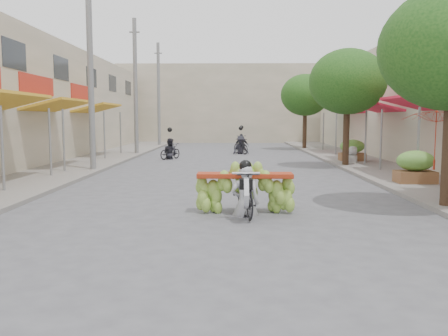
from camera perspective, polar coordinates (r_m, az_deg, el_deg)
ground at (r=7.57m, az=-1.20°, el=-10.80°), size 120.00×120.00×0.00m
sidewalk_left at (r=23.50m, az=-17.15°, el=0.54°), size 4.00×60.00×0.12m
sidewalk_right at (r=23.34m, az=17.63°, el=0.48°), size 4.00×60.00×0.12m
far_building at (r=45.27m, az=0.54°, el=7.66°), size 20.00×6.00×7.00m
utility_pole_mid at (r=20.15m, az=-15.77°, el=11.01°), size 0.60×0.24×8.00m
utility_pole_far at (r=28.87m, az=-10.60°, el=9.55°), size 0.60×0.24×8.00m
utility_pole_back at (r=37.72m, az=-7.86°, el=8.74°), size 0.60×0.24×8.00m
street_tree_mid at (r=21.92m, az=14.64°, el=9.98°), size 3.40×3.40×5.25m
street_tree_far at (r=33.68m, az=9.75°, el=8.63°), size 3.40×3.40×5.25m
produce_crate_mid at (r=16.43m, az=22.04°, el=0.41°), size 1.20×0.88×1.16m
produce_crate_far at (r=24.04m, az=15.17°, el=2.27°), size 1.20×0.88×1.16m
banana_motorbike at (r=10.74m, az=2.55°, el=-1.92°), size 2.20×1.91×2.14m
market_umbrella at (r=14.74m, az=24.28°, el=6.63°), size 2.26×2.26×1.77m
pedestrian at (r=22.73m, az=15.26°, el=2.55°), size 0.90×0.83×1.57m
bg_motorbike_a at (r=25.60m, az=-6.53°, el=2.78°), size 1.25×1.56×1.95m
bg_motorbike_b at (r=29.09m, az=2.02°, el=3.36°), size 1.23×1.68×1.95m
bg_motorbike_c at (r=32.71m, az=2.13°, el=3.52°), size 0.97×1.76×1.95m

